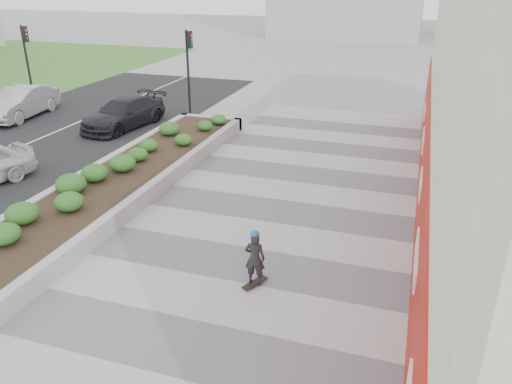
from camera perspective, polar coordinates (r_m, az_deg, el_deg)
walkway at (r=11.06m, az=-4.69°, el=-13.47°), size 8.00×36.00×0.01m
planter at (r=16.33m, az=-17.36°, el=0.08°), size 3.00×18.00×0.90m
traffic_signal_near at (r=25.32m, az=-7.67°, el=14.65°), size 0.33×0.28×4.20m
traffic_signal_far at (r=30.03m, az=-24.72°, el=14.19°), size 0.33×0.28×4.20m
manhole_cover at (r=10.91m, az=-2.18°, el=-14.00°), size 0.44×0.44×0.01m
skateboarder at (r=11.45m, az=-0.14°, el=-7.54°), size 0.50×0.74×1.45m
car_silver at (r=27.83m, az=-25.32°, el=9.22°), size 2.14×4.76×1.52m
car_dark at (r=24.35m, az=-14.88°, el=8.70°), size 2.61×4.90×1.35m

